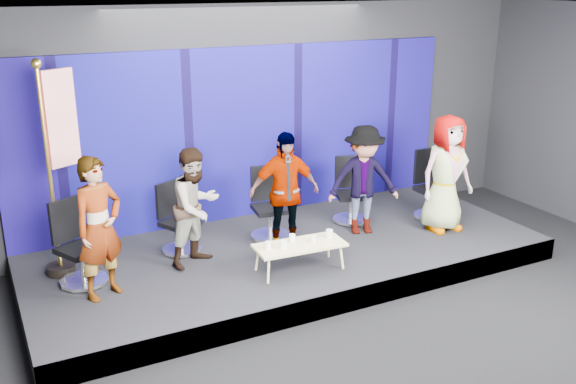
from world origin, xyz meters
The scene contains 21 objects.
ground centered at (0.00, 0.00, 0.00)m, with size 10.00×10.00×0.00m, color black.
room_walls centered at (0.00, 0.00, 2.43)m, with size 10.02×8.02×3.51m.
riser centered at (0.00, 2.50, 0.15)m, with size 7.00×3.00×0.30m, color black.
backdrop centered at (0.00, 3.95, 1.60)m, with size 7.00×0.08×2.60m, color #110753.
chair_a centered at (-2.76, 2.67, 0.64)m, with size 0.78×0.78×1.04m.
panelist_a centered at (-2.56, 2.21, 1.14)m, with size 0.61×0.40×1.68m, color black.
chair_b centered at (-1.39, 3.06, 0.61)m, with size 0.71×0.71×0.95m.
panelist_b centered at (-1.28, 2.57, 1.07)m, with size 0.75×0.59×1.55m, color black.
chair_c centered at (-0.08, 2.96, 0.63)m, with size 0.65×0.65×1.02m.
panelist_c centered at (-0.08, 2.46, 1.12)m, with size 0.96×0.40×1.64m, color black.
chair_d centered at (1.31, 2.99, 0.62)m, with size 0.70×0.70×0.98m.
panelist_d centered at (1.21, 2.50, 1.09)m, with size 1.03×0.59×1.59m, color black.
chair_e centered at (2.51, 2.53, 0.65)m, with size 0.61×0.61×1.06m.
panelist_e centered at (2.34, 2.06, 1.16)m, with size 0.84×0.55×1.72m, color black.
coffee_table centered at (-0.21, 1.78, 0.62)m, with size 1.17×0.56×0.35m.
mug_a centered at (-0.63, 1.82, 0.70)m, with size 0.08×0.08×0.09m, color silver.
mug_b centered at (-0.45, 1.75, 0.70)m, with size 0.08×0.08×0.10m, color silver.
mug_c centered at (-0.25, 1.90, 0.70)m, with size 0.08×0.08×0.09m, color silver.
mug_d centered at (-0.02, 1.76, 0.69)m, with size 0.07×0.07×0.08m, color silver.
mug_e centered at (0.23, 1.80, 0.70)m, with size 0.09×0.09×0.10m, color silver.
flag_stand centered at (-2.81, 3.11, 1.72)m, with size 0.59×0.39×2.67m.
Camera 1 is at (-3.74, -4.79, 3.82)m, focal length 40.00 mm.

